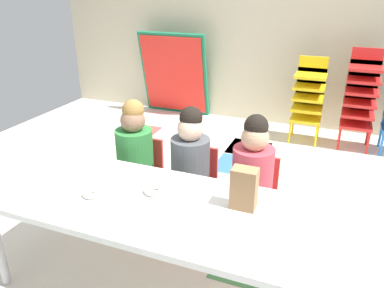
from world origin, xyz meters
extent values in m
cube|color=silver|center=(0.00, 0.00, -0.01)|extent=(5.73, 4.62, 0.02)
cube|color=orange|center=(0.00, 1.35, 0.00)|extent=(0.43, 0.43, 0.00)
cube|color=#336BB2|center=(0.00, 0.90, 0.00)|extent=(0.43, 0.43, 0.00)
cube|color=#478C51|center=(0.45, -0.45, 0.00)|extent=(0.43, 0.43, 0.00)
cube|color=silver|center=(0.00, 1.35, 0.00)|extent=(0.43, 0.43, 0.00)
cube|color=#B24C47|center=(-1.35, 1.35, 0.00)|extent=(0.43, 0.43, 0.00)
cube|color=beige|center=(0.00, 2.31, 1.32)|extent=(5.73, 0.10, 2.63)
cube|color=white|center=(0.12, -0.84, 0.56)|extent=(2.11, 0.73, 0.04)
cylinder|color=#B2B2B7|center=(-0.85, -0.53, 0.27)|extent=(0.05, 0.05, 0.54)
cylinder|color=#B2B2B7|center=(1.10, -0.53, 0.27)|extent=(0.05, 0.05, 0.54)
cube|color=red|center=(-0.46, -0.25, 0.30)|extent=(0.32, 0.30, 0.03)
cube|color=red|center=(-0.46, -0.10, 0.45)|extent=(0.29, 0.02, 0.30)
cylinder|color=#2D7A38|center=(-0.46, -0.25, 0.52)|extent=(0.34, 0.34, 0.38)
sphere|color=#8C664C|center=(-0.46, -0.25, 0.78)|extent=(0.17, 0.17, 0.17)
sphere|color=olive|center=(-0.46, -0.24, 0.85)|extent=(0.15, 0.15, 0.15)
cylinder|color=red|center=(-0.60, -0.38, 0.15)|extent=(0.02, 0.02, 0.28)
cylinder|color=red|center=(-0.32, -0.38, 0.15)|extent=(0.02, 0.02, 0.28)
cylinder|color=red|center=(-0.60, -0.12, 0.15)|extent=(0.02, 0.02, 0.28)
cylinder|color=red|center=(-0.32, -0.12, 0.15)|extent=(0.02, 0.02, 0.28)
cube|color=red|center=(-0.03, -0.25, 0.30)|extent=(0.32, 0.30, 0.03)
cube|color=red|center=(-0.03, -0.10, 0.45)|extent=(0.29, 0.02, 0.30)
cylinder|color=#4C5156|center=(-0.03, -0.25, 0.52)|extent=(0.32, 0.32, 0.38)
sphere|color=beige|center=(-0.03, -0.25, 0.78)|extent=(0.17, 0.17, 0.17)
sphere|color=black|center=(-0.03, -0.24, 0.85)|extent=(0.15, 0.15, 0.15)
cylinder|color=red|center=(-0.17, -0.38, 0.15)|extent=(0.02, 0.02, 0.28)
cylinder|color=red|center=(0.11, -0.38, 0.15)|extent=(0.02, 0.02, 0.28)
cylinder|color=red|center=(-0.17, -0.12, 0.15)|extent=(0.02, 0.02, 0.28)
cylinder|color=red|center=(0.11, -0.12, 0.15)|extent=(0.02, 0.02, 0.28)
cube|color=red|center=(0.39, -0.25, 0.30)|extent=(0.32, 0.30, 0.03)
cube|color=red|center=(0.39, -0.10, 0.45)|extent=(0.29, 0.02, 0.30)
cylinder|color=#BF3F4C|center=(0.39, -0.25, 0.52)|extent=(0.31, 0.31, 0.38)
sphere|color=tan|center=(0.39, -0.25, 0.78)|extent=(0.17, 0.17, 0.17)
sphere|color=black|center=(0.39, -0.24, 0.85)|extent=(0.15, 0.15, 0.15)
cylinder|color=red|center=(0.25, -0.38, 0.15)|extent=(0.02, 0.02, 0.28)
cylinder|color=red|center=(0.53, -0.38, 0.15)|extent=(0.02, 0.02, 0.28)
cylinder|color=red|center=(0.25, -0.12, 0.15)|extent=(0.02, 0.02, 0.28)
cylinder|color=red|center=(0.53, -0.12, 0.15)|extent=(0.02, 0.02, 0.28)
cube|color=yellow|center=(0.52, 1.78, 0.26)|extent=(0.32, 0.30, 0.03)
cube|color=yellow|center=(0.52, 1.92, 0.35)|extent=(0.30, 0.02, 0.18)
cube|color=yellow|center=(0.52, 1.78, 0.38)|extent=(0.32, 0.30, 0.03)
cube|color=yellow|center=(0.52, 1.92, 0.47)|extent=(0.30, 0.02, 0.18)
cube|color=yellow|center=(0.52, 1.78, 0.50)|extent=(0.32, 0.30, 0.03)
cube|color=yellow|center=(0.52, 1.92, 0.59)|extent=(0.30, 0.02, 0.18)
cube|color=yellow|center=(0.52, 1.78, 0.62)|extent=(0.32, 0.30, 0.03)
cube|color=yellow|center=(0.52, 1.92, 0.71)|extent=(0.30, 0.02, 0.18)
cube|color=yellow|center=(0.52, 1.78, 0.74)|extent=(0.32, 0.30, 0.03)
cube|color=yellow|center=(0.52, 1.92, 0.83)|extent=(0.30, 0.02, 0.18)
cylinder|color=yellow|center=(0.38, 1.65, 0.13)|extent=(0.02, 0.02, 0.26)
cylinder|color=yellow|center=(0.66, 1.65, 0.13)|extent=(0.02, 0.02, 0.26)
cylinder|color=yellow|center=(0.38, 1.91, 0.13)|extent=(0.02, 0.02, 0.26)
cylinder|color=yellow|center=(0.66, 1.91, 0.13)|extent=(0.02, 0.02, 0.26)
cube|color=red|center=(1.03, 1.78, 0.26)|extent=(0.32, 0.30, 0.03)
cube|color=red|center=(1.03, 1.92, 0.35)|extent=(0.30, 0.02, 0.18)
cube|color=red|center=(1.03, 1.78, 0.38)|extent=(0.32, 0.30, 0.03)
cube|color=red|center=(1.03, 1.92, 0.47)|extent=(0.30, 0.02, 0.18)
cube|color=red|center=(1.03, 1.78, 0.50)|extent=(0.32, 0.30, 0.03)
cube|color=red|center=(1.03, 1.92, 0.59)|extent=(0.30, 0.02, 0.18)
cube|color=red|center=(1.03, 1.78, 0.62)|extent=(0.32, 0.30, 0.03)
cube|color=red|center=(1.03, 1.92, 0.71)|extent=(0.30, 0.02, 0.18)
cube|color=red|center=(1.03, 1.78, 0.74)|extent=(0.32, 0.30, 0.03)
cube|color=red|center=(1.03, 1.92, 0.83)|extent=(0.30, 0.02, 0.18)
cube|color=red|center=(1.03, 1.78, 0.86)|extent=(0.32, 0.30, 0.03)
cube|color=red|center=(1.03, 1.92, 0.95)|extent=(0.30, 0.02, 0.18)
cylinder|color=red|center=(0.89, 1.65, 0.13)|extent=(0.02, 0.02, 0.26)
cylinder|color=red|center=(1.17, 1.65, 0.13)|extent=(0.02, 0.02, 0.26)
cylinder|color=red|center=(0.89, 1.91, 0.13)|extent=(0.02, 0.02, 0.26)
cylinder|color=red|center=(1.17, 1.91, 0.13)|extent=(0.02, 0.02, 0.26)
cylinder|color=blue|center=(1.30, 1.65, 0.13)|extent=(0.02, 0.02, 0.26)
cylinder|color=blue|center=(1.30, 1.91, 0.13)|extent=(0.02, 0.02, 0.26)
cube|color=#19724C|center=(-1.22, 2.12, 0.54)|extent=(0.90, 0.28, 1.09)
cube|color=red|center=(-1.22, 2.09, 0.54)|extent=(0.83, 0.23, 0.99)
cube|color=#9E754C|center=(0.45, -0.71, 0.69)|extent=(0.13, 0.09, 0.22)
cylinder|color=white|center=(-0.34, -0.91, 0.58)|extent=(0.18, 0.18, 0.01)
torus|color=white|center=(-0.34, -0.91, 0.60)|extent=(0.11, 0.11, 0.03)
torus|color=white|center=(-0.04, -0.75, 0.60)|extent=(0.12, 0.12, 0.03)
camera|label=1|loc=(0.82, -2.36, 1.64)|focal=35.51mm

